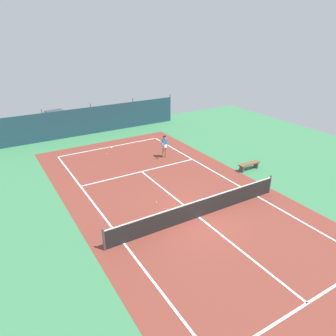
{
  "coord_description": "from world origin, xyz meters",
  "views": [
    {
      "loc": [
        -8.4,
        -10.9,
        8.86
      ],
      "look_at": [
        0.78,
        4.3,
        0.9
      ],
      "focal_mm": 34.05,
      "sensor_mm": 36.0,
      "label": 1
    }
  ],
  "objects_px": {
    "tennis_player": "(164,145)",
    "tennis_ball_by_sideline": "(111,148)",
    "courtside_bench": "(249,165)",
    "tennis_net": "(199,208)",
    "tennis_ball_near_player": "(156,202)",
    "parked_car": "(57,120)",
    "tennis_ball_midcourt": "(107,154)"
  },
  "relations": [
    {
      "from": "tennis_player",
      "to": "tennis_ball_by_sideline",
      "type": "bearing_deg",
      "value": -50.54
    },
    {
      "from": "tennis_net",
      "to": "courtside_bench",
      "type": "bearing_deg",
      "value": 25.17
    },
    {
      "from": "parked_car",
      "to": "tennis_ball_midcourt",
      "type": "bearing_deg",
      "value": 93.44
    },
    {
      "from": "tennis_ball_near_player",
      "to": "parked_car",
      "type": "distance_m",
      "value": 16.62
    },
    {
      "from": "tennis_ball_near_player",
      "to": "tennis_ball_midcourt",
      "type": "height_order",
      "value": "same"
    },
    {
      "from": "tennis_net",
      "to": "tennis_ball_near_player",
      "type": "distance_m",
      "value": 2.66
    },
    {
      "from": "tennis_ball_by_sideline",
      "to": "parked_car",
      "type": "relative_size",
      "value": 0.02
    },
    {
      "from": "tennis_player",
      "to": "tennis_ball_by_sideline",
      "type": "relative_size",
      "value": 24.85
    },
    {
      "from": "tennis_ball_by_sideline",
      "to": "parked_car",
      "type": "height_order",
      "value": "parked_car"
    },
    {
      "from": "tennis_player",
      "to": "courtside_bench",
      "type": "relative_size",
      "value": 1.03
    },
    {
      "from": "tennis_ball_by_sideline",
      "to": "courtside_bench",
      "type": "distance_m",
      "value": 10.78
    },
    {
      "from": "tennis_ball_by_sideline",
      "to": "tennis_ball_near_player",
      "type": "bearing_deg",
      "value": -96.7
    },
    {
      "from": "tennis_ball_by_sideline",
      "to": "tennis_ball_midcourt",
      "type": "bearing_deg",
      "value": -124.4
    },
    {
      "from": "tennis_player",
      "to": "tennis_ball_midcourt",
      "type": "xyz_separation_m",
      "value": [
        -3.4,
        2.74,
        -0.93
      ]
    },
    {
      "from": "tennis_ball_near_player",
      "to": "parked_car",
      "type": "height_order",
      "value": "parked_car"
    },
    {
      "from": "tennis_net",
      "to": "tennis_ball_near_player",
      "type": "bearing_deg",
      "value": 115.72
    },
    {
      "from": "tennis_ball_midcourt",
      "to": "tennis_ball_by_sideline",
      "type": "xyz_separation_m",
      "value": [
        0.77,
        1.13,
        0.0
      ]
    },
    {
      "from": "tennis_ball_near_player",
      "to": "parked_car",
      "type": "bearing_deg",
      "value": 94.26
    },
    {
      "from": "tennis_player",
      "to": "tennis_ball_near_player",
      "type": "distance_m",
      "value": 6.66
    },
    {
      "from": "tennis_ball_midcourt",
      "to": "courtside_bench",
      "type": "distance_m",
      "value": 10.4
    },
    {
      "from": "tennis_net",
      "to": "parked_car",
      "type": "bearing_deg",
      "value": 97.13
    },
    {
      "from": "tennis_net",
      "to": "tennis_ball_midcourt",
      "type": "bearing_deg",
      "value": 94.4
    },
    {
      "from": "parked_car",
      "to": "courtside_bench",
      "type": "xyz_separation_m",
      "value": [
        8.68,
        -15.94,
        -0.46
      ]
    },
    {
      "from": "tennis_net",
      "to": "tennis_ball_midcourt",
      "type": "distance_m",
      "value": 10.58
    },
    {
      "from": "tennis_net",
      "to": "tennis_ball_by_sideline",
      "type": "distance_m",
      "value": 11.68
    },
    {
      "from": "tennis_player",
      "to": "tennis_ball_by_sideline",
      "type": "height_order",
      "value": "tennis_player"
    },
    {
      "from": "tennis_ball_by_sideline",
      "to": "parked_car",
      "type": "bearing_deg",
      "value": 107.8
    },
    {
      "from": "tennis_ball_near_player",
      "to": "courtside_bench",
      "type": "bearing_deg",
      "value": 4.68
    },
    {
      "from": "tennis_net",
      "to": "parked_car",
      "type": "relative_size",
      "value": 2.31
    },
    {
      "from": "tennis_net",
      "to": "tennis_player",
      "type": "relative_size",
      "value": 6.17
    },
    {
      "from": "tennis_player",
      "to": "tennis_ball_midcourt",
      "type": "distance_m",
      "value": 4.46
    },
    {
      "from": "tennis_net",
      "to": "tennis_ball_near_player",
      "type": "xyz_separation_m",
      "value": [
        -1.13,
        2.36,
        -0.48
      ]
    }
  ]
}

